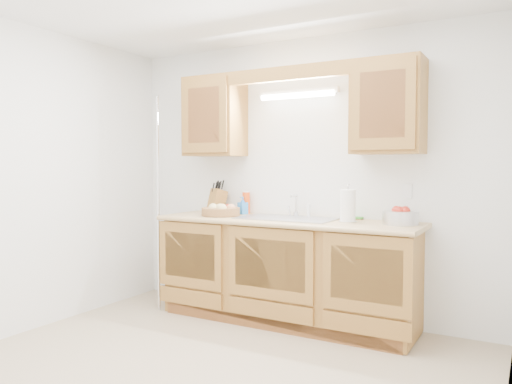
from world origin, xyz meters
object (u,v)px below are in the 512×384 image
Objects in this scene: paper_towel at (348,206)px; apple_bowl at (401,216)px; fruit_basket at (221,210)px; knife_block at (217,201)px.

paper_towel is 0.42m from apple_bowl.
fruit_basket is 1.25× the size of knife_block.
fruit_basket is 1.38× the size of apple_bowl.
paper_towel is at bearing -172.94° from apple_bowl.
fruit_basket is at bearing -177.30° from paper_towel.
knife_block reaches higher than fruit_basket.
fruit_basket is 1.19m from paper_towel.
apple_bowl is at bearing 17.45° from knife_block.
knife_block is (-0.19, 0.23, 0.07)m from fruit_basket.
apple_bowl is at bearing 3.82° from fruit_basket.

